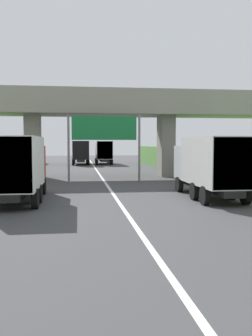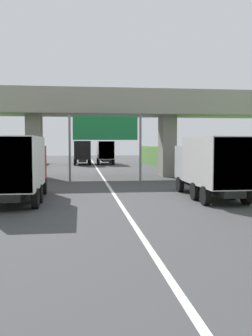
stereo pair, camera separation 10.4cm
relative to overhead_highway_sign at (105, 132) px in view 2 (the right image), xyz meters
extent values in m
cube|color=white|center=(0.00, -3.53, -3.96)|extent=(0.20, 103.22, 0.01)
cube|color=gray|center=(0.00, 4.37, 2.25)|extent=(40.00, 4.80, 1.10)
cube|color=gray|center=(0.00, 2.15, 3.35)|extent=(40.00, 0.36, 1.10)
cube|color=gray|center=(0.00, 6.59, 3.35)|extent=(40.00, 0.36, 1.10)
cube|color=gray|center=(-6.13, 4.37, -1.13)|extent=(1.30, 2.20, 5.67)
cube|color=gray|center=(6.13, 4.37, -1.13)|extent=(1.30, 2.20, 5.67)
cylinder|color=slate|center=(-2.85, 0.00, -1.28)|extent=(0.18, 0.18, 5.37)
cylinder|color=slate|center=(2.85, 0.00, -1.28)|extent=(0.18, 0.18, 5.37)
cube|color=#167238|center=(0.00, 0.00, 0.35)|extent=(5.20, 0.12, 1.90)
cube|color=white|center=(0.00, -0.01, 0.35)|extent=(4.89, 0.01, 1.67)
cube|color=black|center=(-5.20, -9.41, -3.31)|extent=(1.10, 7.30, 0.36)
cube|color=red|center=(-5.20, -6.81, -2.08)|extent=(2.10, 2.10, 2.10)
cube|color=#2D3842|center=(-5.20, -5.79, -1.78)|extent=(1.89, 0.06, 0.90)
cube|color=silver|center=(-5.20, -10.46, -1.83)|extent=(2.30, 5.20, 2.60)
cube|color=#A8A8A4|center=(-5.20, -13.04, -1.83)|extent=(2.21, 0.04, 2.50)
cylinder|color=black|center=(-6.17, -6.81, -3.49)|extent=(0.30, 0.96, 0.96)
cylinder|color=black|center=(-4.23, -6.81, -3.49)|extent=(0.30, 0.96, 0.96)
cylinder|color=black|center=(-4.13, -11.89, -3.49)|extent=(0.30, 0.96, 0.96)
cylinder|color=black|center=(-4.13, -10.20, -3.49)|extent=(0.30, 0.96, 0.96)
cube|color=black|center=(-1.74, 24.90, -3.31)|extent=(1.10, 7.30, 0.36)
cube|color=black|center=(-1.74, 27.50, -2.08)|extent=(2.10, 2.10, 2.10)
cube|color=#2D3842|center=(-1.74, 28.52, -1.78)|extent=(1.89, 0.06, 0.90)
cube|color=black|center=(-1.74, 23.85, -1.83)|extent=(2.30, 5.20, 2.60)
cube|color=black|center=(-1.74, 21.27, -1.83)|extent=(2.21, 0.04, 2.50)
cylinder|color=black|center=(-2.71, 27.50, -3.49)|extent=(0.30, 0.96, 0.96)
cylinder|color=black|center=(-0.77, 27.50, -3.49)|extent=(0.30, 0.96, 0.96)
cylinder|color=black|center=(-2.81, 22.42, -3.49)|extent=(0.30, 0.96, 0.96)
cylinder|color=black|center=(-0.67, 22.42, -3.49)|extent=(0.30, 0.96, 0.96)
cylinder|color=black|center=(-2.81, 24.11, -3.49)|extent=(0.30, 0.96, 0.96)
cylinder|color=black|center=(-0.67, 24.11, -3.49)|extent=(0.30, 0.96, 0.96)
cube|color=black|center=(5.25, -9.47, -3.31)|extent=(1.10, 7.30, 0.36)
cube|color=#B2B5B7|center=(5.25, -6.87, -2.08)|extent=(2.10, 2.10, 2.10)
cube|color=#2D3842|center=(5.25, -5.85, -1.78)|extent=(1.89, 0.06, 0.90)
cube|color=#B7B7B2|center=(5.25, -10.52, -1.83)|extent=(2.30, 5.20, 2.60)
cube|color=gray|center=(5.25, -13.10, -1.83)|extent=(2.21, 0.04, 2.50)
cylinder|color=black|center=(4.28, -6.87, -3.49)|extent=(0.30, 0.96, 0.96)
cylinder|color=black|center=(6.22, -6.87, -3.49)|extent=(0.30, 0.96, 0.96)
cylinder|color=black|center=(4.18, -11.95, -3.49)|extent=(0.30, 0.96, 0.96)
cylinder|color=black|center=(6.32, -11.95, -3.49)|extent=(0.30, 0.96, 0.96)
cylinder|color=black|center=(4.18, -10.26, -3.49)|extent=(0.30, 0.96, 0.96)
cylinder|color=black|center=(6.32, -10.26, -3.49)|extent=(0.30, 0.96, 0.96)
cube|color=black|center=(1.63, 25.50, -3.31)|extent=(1.10, 7.30, 0.36)
cube|color=gold|center=(1.63, 28.10, -2.08)|extent=(2.10, 2.10, 2.10)
cube|color=#2D3842|center=(1.63, 29.12, -1.78)|extent=(1.89, 0.06, 0.90)
cube|color=silver|center=(1.63, 24.45, -1.83)|extent=(2.30, 5.20, 2.60)
cube|color=#A8A8A4|center=(1.63, 21.87, -1.83)|extent=(2.21, 0.04, 2.50)
cylinder|color=black|center=(0.66, 28.10, -3.49)|extent=(0.30, 0.96, 0.96)
cylinder|color=black|center=(2.60, 28.10, -3.49)|extent=(0.30, 0.96, 0.96)
cylinder|color=black|center=(0.56, 23.02, -3.49)|extent=(0.30, 0.96, 0.96)
cylinder|color=black|center=(2.70, 23.02, -3.49)|extent=(0.30, 0.96, 0.96)
cylinder|color=black|center=(0.56, 24.71, -3.49)|extent=(0.30, 0.96, 0.96)
cylinder|color=black|center=(2.70, 24.71, -3.49)|extent=(0.30, 0.96, 0.96)
camera|label=1|loc=(-2.09, -29.41, -0.88)|focal=39.11mm
camera|label=2|loc=(-1.99, -29.43, -0.88)|focal=39.11mm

